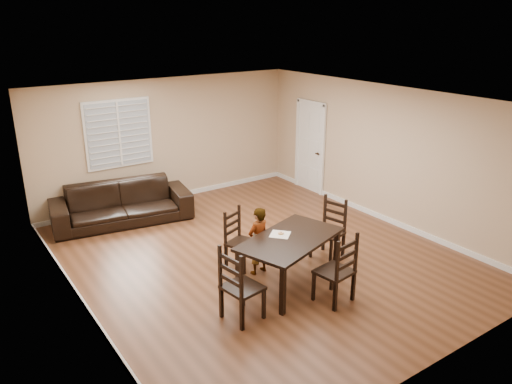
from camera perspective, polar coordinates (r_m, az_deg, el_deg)
ground at (r=8.70m, az=0.44°, el=-7.31°), size 7.00×7.00×0.00m
room at (r=8.21m, az=-0.04°, el=4.55°), size 6.04×7.04×2.72m
dining_table at (r=7.56m, az=3.93°, el=-5.83°), size 1.88×1.41×0.78m
chair_near at (r=8.23m, az=-2.31°, el=-5.49°), size 0.57×0.55×0.99m
chair_far at (r=7.24m, az=9.75°, el=-9.14°), size 0.55×0.52×1.08m
chair_left at (r=6.76m, az=-2.41°, el=-11.04°), size 0.53×0.55×1.09m
chair_right at (r=8.65m, az=8.66°, el=-4.24°), size 0.54×0.56×1.05m
child at (r=7.94m, az=0.25°, el=-5.60°), size 0.44×0.33×1.12m
napkin at (r=7.62m, az=2.77°, el=-4.86°), size 0.41×0.41×0.00m
donut at (r=7.63m, az=2.86°, el=-4.68°), size 0.09×0.09×0.03m
sofa at (r=10.29m, az=-15.09°, el=-1.27°), size 2.82×1.48×0.78m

